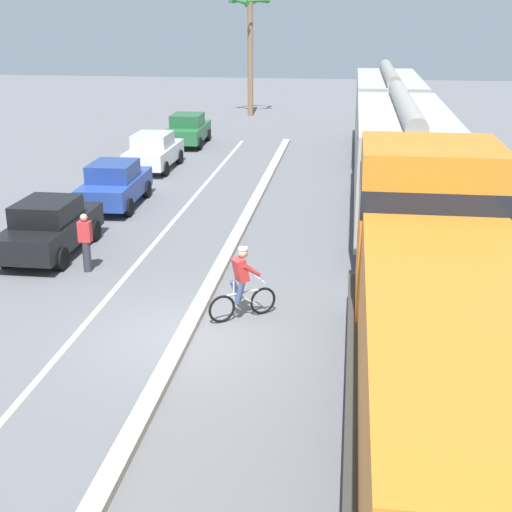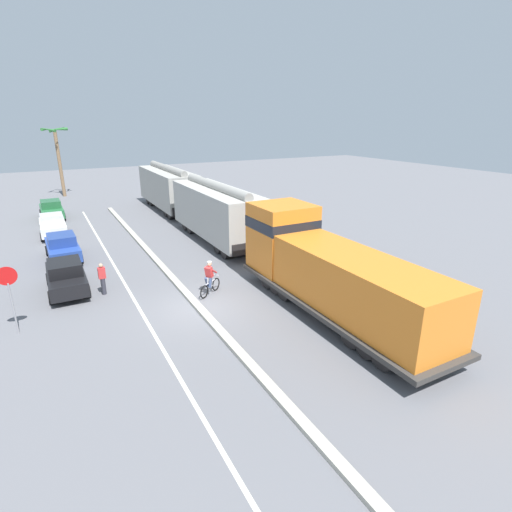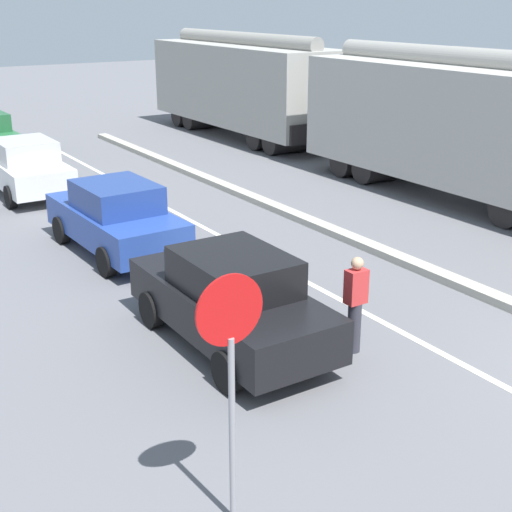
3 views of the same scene
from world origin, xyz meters
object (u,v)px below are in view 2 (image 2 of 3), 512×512
Objects in this scene: palm_tree_near at (57,147)px; pedestrian_by_cars at (102,278)px; hopper_car_middle at (168,188)px; parked_car_green at (51,209)px; parked_car_white at (53,225)px; locomotive at (324,271)px; cyclist at (210,279)px; parked_car_black at (66,276)px; parked_car_blue at (63,247)px; hopper_car_lead at (217,212)px; stop_sign at (9,287)px.

palm_tree_near reaches higher than pedestrian_by_cars.
hopper_car_middle is 2.50× the size of parked_car_green.
parked_car_white is 17.71m from palm_tree_near.
parked_car_green is at bearing 111.76° from locomotive.
cyclist is at bearing -74.07° from parked_car_green.
parked_car_blue is at bearing 88.06° from parked_car_black.
hopper_car_middle is 19.44m from pedestrian_by_cars.
parked_car_blue is 6.74m from pedestrian_by_cars.
hopper_car_middle is 19.08m from parked_car_black.
hopper_car_lead is 11.60m from hopper_car_middle.
locomotive is at bearing -37.01° from parked_car_black.
parked_car_blue is (-9.95, 12.96, -0.98)m from locomotive.
parked_car_black is 2.59× the size of pedestrian_by_cars.
hopper_car_middle is at bearing 63.72° from pedestrian_by_cars.
palm_tree_near is (1.64, 23.21, 4.55)m from parked_car_blue.
hopper_car_lead is 2.52× the size of parked_car_black.
palm_tree_near reaches higher than cyclist.
hopper_car_middle is 14.74m from parked_car_blue.
parked_car_white is at bearing -96.38° from palm_tree_near.
parked_car_black is at bearing -90.30° from parked_car_green.
parked_car_black and parked_car_blue have the same top height.
parked_car_white is at bearing 112.21° from cyclist.
cyclist is at bearing -28.53° from pedestrian_by_cars.
hopper_car_lead is 1.40× the size of palm_tree_near.
hopper_car_middle is at bearing -7.94° from parked_car_green.
parked_car_white is at bearing 97.24° from pedestrian_by_cars.
hopper_car_lead is at bearing -70.90° from palm_tree_near.
stop_sign is 0.38× the size of palm_tree_near.
parked_car_green is at bearing 90.42° from parked_car_blue.
pedestrian_by_cars is (1.36, -6.60, 0.03)m from parked_car_blue.
palm_tree_near reaches higher than parked_car_black.
cyclist is (6.17, -3.80, 0.00)m from parked_car_black.
palm_tree_near is (1.90, 17.01, 4.55)m from parked_car_white.
cyclist is 8.40m from stop_sign.
hopper_car_middle is at bearing 90.00° from locomotive.
parked_car_black is at bearing 59.58° from stop_sign.
locomotive is 2.74× the size of parked_car_green.
palm_tree_near is 30.16m from pedestrian_by_cars.
cyclist is at bearing -67.79° from parked_car_white.
parked_car_black is at bearing -122.16° from hopper_car_middle.
hopper_car_lead is at bearing 64.52° from cyclist.
locomotive is 12.16m from hopper_car_lead.
parked_car_black is 1.46× the size of stop_sign.
pedestrian_by_cars is at bearing -90.53° from palm_tree_near.
parked_car_white is at bearing 92.44° from parked_car_blue.
locomotive is 37.29m from palm_tree_near.
pedestrian_by_cars is (-0.27, -29.82, -4.52)m from palm_tree_near.
hopper_car_middle reaches higher than parked_car_green.
parked_car_black is 1.00× the size of parked_car_white.
hopper_car_middle is (-0.00, 23.76, 0.28)m from locomotive.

